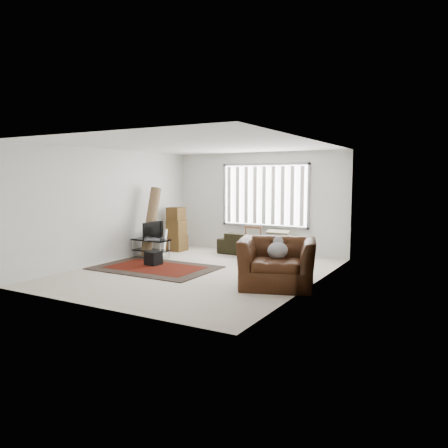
% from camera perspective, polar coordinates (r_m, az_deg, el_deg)
% --- Properties ---
extents(room, '(6.00, 6.02, 2.71)m').
position_cam_1_polar(room, '(9.69, -1.53, 4.53)').
color(room, beige).
rests_on(room, ground).
extents(persian_rug, '(2.65, 1.77, 0.02)m').
position_cam_1_polar(persian_rug, '(9.93, -8.98, -5.67)').
color(persian_rug, black).
rests_on(persian_rug, ground).
extents(tv_stand, '(0.96, 0.43, 0.48)m').
position_cam_1_polar(tv_stand, '(11.18, -9.52, -2.62)').
color(tv_stand, black).
rests_on(tv_stand, ground).
extents(tv, '(0.10, 0.78, 0.45)m').
position_cam_1_polar(tv, '(11.14, -9.55, -0.80)').
color(tv, black).
rests_on(tv, tv_stand).
extents(subwoofer, '(0.34, 0.34, 0.31)m').
position_cam_1_polar(subwoofer, '(10.21, -9.21, -4.41)').
color(subwoofer, black).
rests_on(subwoofer, persian_rug).
extents(moving_boxes, '(0.50, 0.47, 1.21)m').
position_cam_1_polar(moving_boxes, '(12.17, -6.25, -0.87)').
color(moving_boxes, '#553C1A').
rests_on(moving_boxes, ground).
extents(white_flatpack, '(0.55, 0.24, 0.69)m').
position_cam_1_polar(white_flatpack, '(11.61, -8.76, -2.30)').
color(white_flatpack, silver).
rests_on(white_flatpack, ground).
extents(rolled_rug, '(0.31, 0.79, 1.79)m').
position_cam_1_polar(rolled_rug, '(11.37, -9.53, 0.29)').
color(rolled_rug, brown).
rests_on(rolled_rug, ground).
extents(sofa, '(2.00, 0.96, 0.75)m').
position_cam_1_polar(sofa, '(11.45, 4.16, -2.22)').
color(sofa, black).
rests_on(sofa, ground).
extents(side_chair, '(0.54, 0.54, 0.83)m').
position_cam_1_polar(side_chair, '(10.70, 3.61, -2.33)').
color(side_chair, '#937760').
rests_on(side_chair, ground).
extents(armchair, '(1.70, 1.59, 1.02)m').
position_cam_1_polar(armchair, '(8.16, 6.98, -4.58)').
color(armchair, '#381B0B').
rests_on(armchair, ground).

